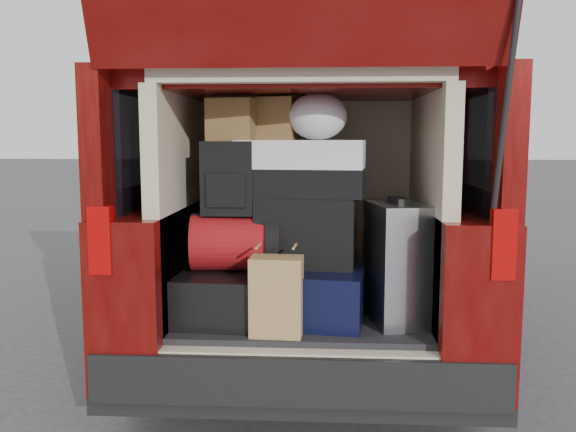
# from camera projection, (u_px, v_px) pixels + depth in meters

# --- Properties ---
(ground) EXTENTS (80.00, 80.00, 0.00)m
(ground) POSITION_uv_depth(u_px,v_px,m) (301.00, 431.00, 3.06)
(ground) COLOR #38383A
(ground) RESTS_ON ground
(minivan) EXTENTS (1.90, 5.35, 2.77)m
(minivan) POSITION_uv_depth(u_px,v_px,m) (311.00, 209.00, 4.78)
(minivan) COLOR black
(minivan) RESTS_ON ground
(load_floor) EXTENTS (1.24, 1.05, 0.55)m
(load_floor) POSITION_uv_depth(u_px,v_px,m) (303.00, 359.00, 3.30)
(load_floor) COLOR black
(load_floor) RESTS_ON ground
(black_hardshell) EXTENTS (0.48, 0.63, 0.24)m
(black_hardshell) POSITION_uv_depth(u_px,v_px,m) (227.00, 293.00, 3.13)
(black_hardshell) COLOR black
(black_hardshell) RESTS_ON load_floor
(navy_hardshell) EXTENTS (0.57, 0.66, 0.26)m
(navy_hardshell) POSITION_uv_depth(u_px,v_px,m) (316.00, 291.00, 3.12)
(navy_hardshell) COLOR black
(navy_hardshell) RESTS_ON load_floor
(silver_roller) EXTENTS (0.32, 0.44, 0.59)m
(silver_roller) POSITION_uv_depth(u_px,v_px,m) (398.00, 263.00, 3.01)
(silver_roller) COLOR silver
(silver_roller) RESTS_ON load_floor
(kraft_bag) EXTENTS (0.25, 0.17, 0.37)m
(kraft_bag) POSITION_uv_depth(u_px,v_px,m) (277.00, 296.00, 2.82)
(kraft_bag) COLOR #AA7A4C
(kraft_bag) RESTS_ON load_floor
(red_duffel) EXTENTS (0.46, 0.32, 0.29)m
(red_duffel) POSITION_uv_depth(u_px,v_px,m) (235.00, 242.00, 3.10)
(red_duffel) COLOR maroon
(red_duffel) RESTS_ON black_hardshell
(black_soft_case) EXTENTS (0.52, 0.34, 0.36)m
(black_soft_case) POSITION_uv_depth(u_px,v_px,m) (306.00, 231.00, 3.11)
(black_soft_case) COLOR black
(black_soft_case) RESTS_ON navy_hardshell
(backpack) EXTENTS (0.26, 0.16, 0.37)m
(backpack) POSITION_uv_depth(u_px,v_px,m) (228.00, 178.00, 3.05)
(backpack) COLOR black
(backpack) RESTS_ON red_duffel
(twotone_duffel) EXTENTS (0.66, 0.39, 0.28)m
(twotone_duffel) POSITION_uv_depth(u_px,v_px,m) (301.00, 168.00, 3.09)
(twotone_duffel) COLOR white
(twotone_duffel) RESTS_ON black_soft_case
(grocery_sack_lower) EXTENTS (0.26, 0.23, 0.21)m
(grocery_sack_lower) POSITION_uv_depth(u_px,v_px,m) (233.00, 120.00, 3.08)
(grocery_sack_lower) COLOR olive
(grocery_sack_lower) RESTS_ON backpack
(grocery_sack_upper) EXTENTS (0.25, 0.22, 0.22)m
(grocery_sack_upper) POSITION_uv_depth(u_px,v_px,m) (275.00, 119.00, 3.14)
(grocery_sack_upper) COLOR olive
(grocery_sack_upper) RESTS_ON twotone_duffel
(plastic_bag_center) EXTENTS (0.31, 0.29, 0.24)m
(plastic_bag_center) POSITION_uv_depth(u_px,v_px,m) (318.00, 116.00, 3.06)
(plastic_bag_center) COLOR white
(plastic_bag_center) RESTS_ON twotone_duffel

